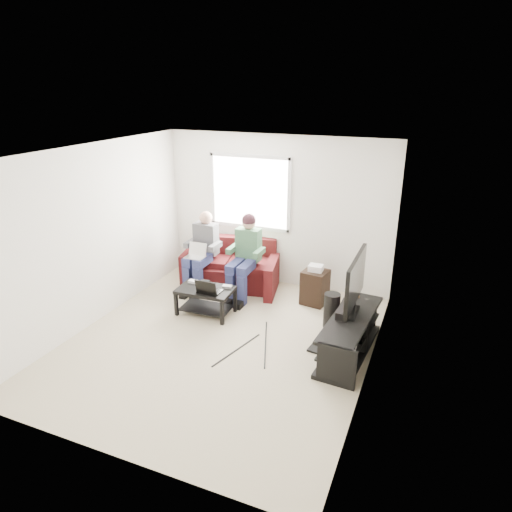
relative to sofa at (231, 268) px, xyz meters
The scene contains 26 objects.
floor 1.97m from the sofa, 69.21° to the right, with size 4.50×4.50×0.00m, color beige.
ceiling 3.01m from the sofa, 69.21° to the right, with size 4.50×4.50×0.00m, color white.
wall_back 1.29m from the sofa, 32.11° to the left, with size 4.50×4.50×0.00m, color white.
wall_front 4.24m from the sofa, 80.37° to the right, with size 4.50×4.50×0.00m, color white.
wall_left 2.45m from the sofa, 125.79° to the right, with size 4.50×4.50×0.00m, color white.
wall_right 3.40m from the sofa, 34.04° to the right, with size 4.50×4.50×0.00m, color white.
window 1.37m from the sofa, 65.41° to the left, with size 1.48×0.04×1.28m.
sofa is the anchor object (origin of this frame).
person_left 0.65m from the sofa, 143.71° to the right, with size 0.40×0.71×1.33m.
person_right 0.68m from the sofa, 34.41° to the right, with size 0.40×0.71×1.38m.
laptop_silver 0.77m from the sofa, 127.20° to the right, with size 0.32×0.22×0.24m, color silver, non-canonical shape.
coffee_table 1.15m from the sofa, 84.59° to the right, with size 0.87×0.56×0.42m.
laptop_black 1.26m from the sofa, 79.42° to the right, with size 0.34×0.24×0.24m, color black, non-canonical shape.
controller_a 1.04m from the sofa, 99.57° to the right, with size 0.14×0.09×0.04m, color silver.
controller_b 0.97m from the sofa, 89.53° to the right, with size 0.14×0.09×0.04m, color black.
controller_c 1.08m from the sofa, 67.62° to the right, with size 0.14×0.09×0.04m, color gray.
tv_stand 2.77m from the sofa, 30.25° to the right, with size 0.60×1.61×0.53m.
tv 2.80m from the sofa, 28.45° to the right, with size 0.12×1.10×0.81m.
soundbar 2.63m from the sofa, 29.68° to the right, with size 0.12×0.50×0.10m, color black.
drink_cup 2.48m from the sofa, 18.07° to the right, with size 0.08×0.08×0.12m, color #9E6E44.
console_white 2.99m from the sofa, 36.89° to the right, with size 0.30×0.22×0.06m, color silver.
console_grey 2.63m from the sofa, 24.59° to the right, with size 0.34×0.26×0.08m, color gray.
console_black 2.79m from the sofa, 31.13° to the right, with size 0.38×0.30×0.07m, color black.
subwoofer 2.16m from the sofa, 22.00° to the right, with size 0.23×0.23×0.53m, color black.
keyboard_floor 2.42m from the sofa, 34.46° to the right, with size 0.16×0.49×0.03m, color black.
end_table 1.58m from the sofa, ahead, with size 0.38×0.38×0.66m.
Camera 1 is at (2.56, -4.89, 3.37)m, focal length 32.00 mm.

